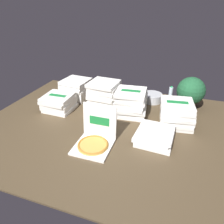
{
  "coord_description": "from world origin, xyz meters",
  "views": [
    {
      "loc": [
        0.68,
        -1.98,
        1.36
      ],
      "look_at": [
        -0.01,
        0.1,
        0.14
      ],
      "focal_mm": 32.13,
      "sensor_mm": 36.0,
      "label": 1
    }
  ],
  "objects_px": {
    "open_pizza_box": "(95,138)",
    "pizza_stack_left_mid": "(177,114)",
    "pizza_stack_left_far": "(131,102)",
    "pizza_stack_left_near": "(104,95)",
    "water_bottle_1": "(140,99)",
    "ice_bucket": "(152,97)",
    "water_bottle_2": "(170,94)",
    "pizza_stack_right_far": "(76,89)",
    "potted_plant": "(191,92)",
    "pizza_stack_right_mid": "(59,102)",
    "pizza_stack_center_near": "(155,136)",
    "water_bottle_0": "(134,95)"
  },
  "relations": [
    {
      "from": "pizza_stack_right_mid",
      "to": "pizza_stack_left_near",
      "type": "distance_m",
      "value": 0.65
    },
    {
      "from": "pizza_stack_right_mid",
      "to": "water_bottle_2",
      "type": "distance_m",
      "value": 1.68
    },
    {
      "from": "water_bottle_2",
      "to": "potted_plant",
      "type": "bearing_deg",
      "value": -39.72
    },
    {
      "from": "pizza_stack_left_far",
      "to": "water_bottle_2",
      "type": "bearing_deg",
      "value": 52.53
    },
    {
      "from": "open_pizza_box",
      "to": "water_bottle_1",
      "type": "xyz_separation_m",
      "value": [
        0.27,
        1.07,
        0.03
      ]
    },
    {
      "from": "potted_plant",
      "to": "water_bottle_1",
      "type": "bearing_deg",
      "value": -170.79
    },
    {
      "from": "ice_bucket",
      "to": "pizza_stack_right_far",
      "type": "bearing_deg",
      "value": -167.89
    },
    {
      "from": "pizza_stack_center_near",
      "to": "ice_bucket",
      "type": "distance_m",
      "value": 1.01
    },
    {
      "from": "ice_bucket",
      "to": "pizza_stack_left_mid",
      "type": "bearing_deg",
      "value": -56.71
    },
    {
      "from": "pizza_stack_center_near",
      "to": "water_bottle_1",
      "type": "distance_m",
      "value": 0.86
    },
    {
      "from": "open_pizza_box",
      "to": "water_bottle_1",
      "type": "bearing_deg",
      "value": 75.83
    },
    {
      "from": "open_pizza_box",
      "to": "pizza_stack_left_mid",
      "type": "bearing_deg",
      "value": 41.31
    },
    {
      "from": "water_bottle_0",
      "to": "water_bottle_1",
      "type": "bearing_deg",
      "value": -41.04
    },
    {
      "from": "water_bottle_2",
      "to": "pizza_stack_left_mid",
      "type": "bearing_deg",
      "value": -80.49
    },
    {
      "from": "pizza_stack_left_far",
      "to": "pizza_stack_left_near",
      "type": "relative_size",
      "value": 1.07
    },
    {
      "from": "pizza_stack_left_far",
      "to": "pizza_stack_right_mid",
      "type": "bearing_deg",
      "value": -169.08
    },
    {
      "from": "pizza_stack_left_near",
      "to": "ice_bucket",
      "type": "bearing_deg",
      "value": 33.86
    },
    {
      "from": "pizza_stack_right_mid",
      "to": "pizza_stack_left_far",
      "type": "bearing_deg",
      "value": 10.92
    },
    {
      "from": "pizza_stack_right_far",
      "to": "open_pizza_box",
      "type": "bearing_deg",
      "value": -53.97
    },
    {
      "from": "open_pizza_box",
      "to": "water_bottle_2",
      "type": "xyz_separation_m",
      "value": [
        0.68,
        1.4,
        0.03
      ]
    },
    {
      "from": "open_pizza_box",
      "to": "pizza_stack_right_far",
      "type": "bearing_deg",
      "value": 126.03
    },
    {
      "from": "pizza_stack_right_mid",
      "to": "potted_plant",
      "type": "xyz_separation_m",
      "value": [
        1.73,
        0.59,
        0.15
      ]
    },
    {
      "from": "pizza_stack_left_far",
      "to": "pizza_stack_right_far",
      "type": "relative_size",
      "value": 1.02
    },
    {
      "from": "pizza_stack_right_far",
      "to": "water_bottle_1",
      "type": "height_order",
      "value": "pizza_stack_right_far"
    },
    {
      "from": "pizza_stack_center_near",
      "to": "pizza_stack_right_far",
      "type": "relative_size",
      "value": 0.98
    },
    {
      "from": "pizza_stack_right_far",
      "to": "pizza_stack_left_mid",
      "type": "bearing_deg",
      "value": -11.88
    },
    {
      "from": "open_pizza_box",
      "to": "water_bottle_1",
      "type": "height_order",
      "value": "open_pizza_box"
    },
    {
      "from": "pizza_stack_left_mid",
      "to": "pizza_stack_right_far",
      "type": "relative_size",
      "value": 1.02
    },
    {
      "from": "pizza_stack_right_mid",
      "to": "potted_plant",
      "type": "distance_m",
      "value": 1.84
    },
    {
      "from": "pizza_stack_left_far",
      "to": "open_pizza_box",
      "type": "bearing_deg",
      "value": -104.5
    },
    {
      "from": "pizza_stack_left_mid",
      "to": "potted_plant",
      "type": "bearing_deg",
      "value": 72.94
    },
    {
      "from": "pizza_stack_left_far",
      "to": "water_bottle_1",
      "type": "bearing_deg",
      "value": 76.72
    },
    {
      "from": "pizza_stack_left_near",
      "to": "water_bottle_2",
      "type": "distance_m",
      "value": 1.04
    },
    {
      "from": "pizza_stack_right_far",
      "to": "water_bottle_2",
      "type": "xyz_separation_m",
      "value": [
        1.42,
        0.38,
        -0.04
      ]
    },
    {
      "from": "pizza_stack_right_mid",
      "to": "pizza_stack_center_near",
      "type": "bearing_deg",
      "value": -12.7
    },
    {
      "from": "pizza_stack_left_mid",
      "to": "pizza_stack_right_mid",
      "type": "distance_m",
      "value": 1.59
    },
    {
      "from": "pizza_stack_left_near",
      "to": "pizza_stack_left_mid",
      "type": "bearing_deg",
      "value": -8.63
    },
    {
      "from": "pizza_stack_right_far",
      "to": "water_bottle_0",
      "type": "bearing_deg",
      "value": 9.44
    },
    {
      "from": "pizza_stack_left_mid",
      "to": "water_bottle_1",
      "type": "xyz_separation_m",
      "value": [
        -0.52,
        0.37,
        -0.04
      ]
    },
    {
      "from": "pizza_stack_right_far",
      "to": "water_bottle_0",
      "type": "xyz_separation_m",
      "value": [
        0.9,
        0.15,
        -0.04
      ]
    },
    {
      "from": "pizza_stack_center_near",
      "to": "potted_plant",
      "type": "xyz_separation_m",
      "value": [
        0.35,
        0.91,
        0.2
      ]
    },
    {
      "from": "pizza_stack_center_near",
      "to": "ice_bucket",
      "type": "xyz_separation_m",
      "value": [
        -0.18,
        1.0,
        -0.0
      ]
    },
    {
      "from": "pizza_stack_left_mid",
      "to": "ice_bucket",
      "type": "distance_m",
      "value": 0.69
    },
    {
      "from": "open_pizza_box",
      "to": "pizza_stack_left_mid",
      "type": "xyz_separation_m",
      "value": [
        0.79,
        0.7,
        0.07
      ]
    },
    {
      "from": "pizza_stack_center_near",
      "to": "pizza_stack_left_far",
      "type": "distance_m",
      "value": 0.65
    },
    {
      "from": "pizza_stack_right_mid",
      "to": "ice_bucket",
      "type": "relative_size",
      "value": 1.39
    },
    {
      "from": "potted_plant",
      "to": "open_pizza_box",
      "type": "bearing_deg",
      "value": -128.63
    },
    {
      "from": "pizza_stack_center_near",
      "to": "potted_plant",
      "type": "distance_m",
      "value": 0.99
    },
    {
      "from": "pizza_stack_left_near",
      "to": "water_bottle_1",
      "type": "xyz_separation_m",
      "value": [
        0.48,
        0.22,
        -0.09
      ]
    },
    {
      "from": "pizza_stack_center_near",
      "to": "ice_bucket",
      "type": "height_order",
      "value": "pizza_stack_center_near"
    }
  ]
}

